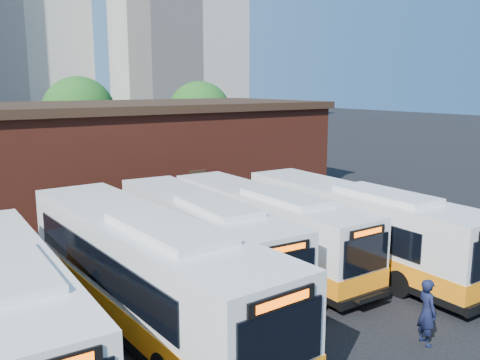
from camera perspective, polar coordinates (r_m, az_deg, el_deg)
ground at (r=19.45m, az=8.55°, el=-12.43°), size 220.00×220.00×0.00m
bus_farwest at (r=15.65m, az=-24.50°, el=-13.37°), size 2.77×11.95×3.24m
bus_west at (r=16.58m, az=-10.73°, el=-10.40°), size 3.40×13.72×3.71m
bus_midwest at (r=20.47m, az=-4.47°, el=-6.69°), size 3.21×12.23×3.30m
bus_mideast at (r=21.94m, az=2.72°, el=-5.51°), size 2.65×12.06×3.27m
bus_east at (r=22.26m, az=12.92°, el=-5.34°), size 2.93×12.67×3.43m
transit_worker at (r=16.39m, az=20.25°, el=-13.72°), size 0.71×0.86×2.01m
depot_building at (r=35.48m, az=-13.88°, el=3.33°), size 28.60×12.60×6.40m
tree_mid at (r=49.19m, az=-17.62°, el=7.24°), size 6.56×6.56×8.36m
tree_east at (r=50.83m, az=-4.56°, el=7.51°), size 6.24×6.24×7.96m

